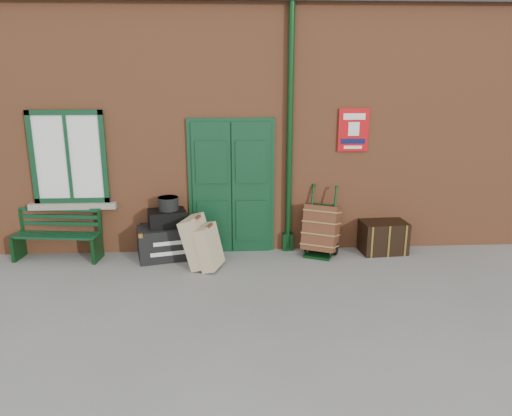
{
  "coord_description": "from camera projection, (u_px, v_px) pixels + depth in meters",
  "views": [
    {
      "loc": [
        -0.35,
        -6.59,
        3.04
      ],
      "look_at": [
        0.06,
        0.6,
        1.0
      ],
      "focal_mm": 35.0,
      "sensor_mm": 36.0,
      "label": 1
    }
  ],
  "objects": [
    {
      "name": "bench",
      "position": [
        58.0,
        233.0,
        8.14
      ],
      "size": [
        1.42,
        0.59,
        0.85
      ],
      "rotation": [
        0.0,
        0.0,
        -0.12
      ],
      "color": "#0F381E",
      "rests_on": "ground"
    },
    {
      "name": "ground",
      "position": [
        254.0,
        286.0,
        7.18
      ],
      "size": [
        80.0,
        80.0,
        0.0
      ],
      "primitive_type": "plane",
      "color": "gray",
      "rests_on": "ground"
    },
    {
      "name": "strongbox",
      "position": [
        167.0,
        218.0,
        8.11
      ],
      "size": [
        0.68,
        0.56,
        0.27
      ],
      "primitive_type": "cube",
      "rotation": [
        0.0,
        0.0,
        0.24
      ],
      "color": "black",
      "rests_on": "houdini_trunk"
    },
    {
      "name": "houdini_trunk",
      "position": [
        171.0,
        241.0,
        8.23
      ],
      "size": [
        1.18,
        0.83,
        0.54
      ],
      "primitive_type": "cube",
      "rotation": [
        0.0,
        0.0,
        0.24
      ],
      "color": "black",
      "rests_on": "ground"
    },
    {
      "name": "hatbox",
      "position": [
        168.0,
        204.0,
        8.06
      ],
      "size": [
        0.39,
        0.39,
        0.21
      ],
      "primitive_type": "cylinder",
      "rotation": [
        0.0,
        0.0,
        0.24
      ],
      "color": "black",
      "rests_on": "strongbox"
    },
    {
      "name": "porter_trolley",
      "position": [
        321.0,
        229.0,
        8.31
      ],
      "size": [
        0.74,
        0.76,
        1.13
      ],
      "rotation": [
        0.0,
        0.0,
        -0.43
      ],
      "color": "black",
      "rests_on": "ground"
    },
    {
      "name": "suitcase_back",
      "position": [
        198.0,
        242.0,
        7.8
      ],
      "size": [
        0.59,
        0.67,
        0.82
      ],
      "primitive_type": "cube",
      "rotation": [
        0.0,
        -0.28,
        -0.34
      ],
      "color": "tan",
      "rests_on": "ground"
    },
    {
      "name": "suitcase_front",
      "position": [
        209.0,
        247.0,
        7.73
      ],
      "size": [
        0.5,
        0.59,
        0.7
      ],
      "primitive_type": "cube",
      "rotation": [
        0.0,
        -0.23,
        -0.34
      ],
      "color": "tan",
      "rests_on": "ground"
    },
    {
      "name": "station_building",
      "position": [
        245.0,
        113.0,
        9.95
      ],
      "size": [
        10.3,
        4.3,
        4.36
      ],
      "color": "#9B5632",
      "rests_on": "ground"
    },
    {
      "name": "dark_trunk",
      "position": [
        383.0,
        237.0,
        8.43
      ],
      "size": [
        0.78,
        0.55,
        0.54
      ],
      "primitive_type": "cube",
      "rotation": [
        0.0,
        0.0,
        0.08
      ],
      "color": "black",
      "rests_on": "ground"
    }
  ]
}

